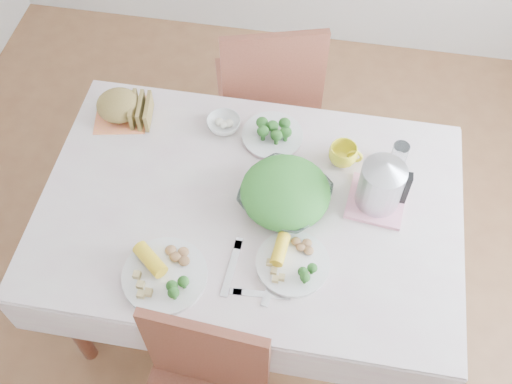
% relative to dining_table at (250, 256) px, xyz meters
% --- Properties ---
extents(floor, '(3.60, 3.60, 0.00)m').
position_rel_dining_table_xyz_m(floor, '(0.00, 0.00, -0.38)').
color(floor, brown).
rests_on(floor, ground).
extents(dining_table, '(1.40, 0.90, 0.75)m').
position_rel_dining_table_xyz_m(dining_table, '(0.00, 0.00, 0.00)').
color(dining_table, brown).
rests_on(dining_table, floor).
extents(tablecloth, '(1.50, 1.00, 0.01)m').
position_rel_dining_table_xyz_m(tablecloth, '(0.00, 0.00, 0.38)').
color(tablecloth, silver).
rests_on(tablecloth, dining_table).
extents(chair_far, '(0.56, 0.56, 1.00)m').
position_rel_dining_table_xyz_m(chair_far, '(-0.07, 0.82, 0.09)').
color(chair_far, brown).
rests_on(chair_far, floor).
extents(salad_bowl, '(0.39, 0.39, 0.07)m').
position_rel_dining_table_xyz_m(salad_bowl, '(0.12, 0.03, 0.42)').
color(salad_bowl, white).
rests_on(salad_bowl, tablecloth).
extents(dinner_plate_left, '(0.39, 0.39, 0.02)m').
position_rel_dining_table_xyz_m(dinner_plate_left, '(-0.22, -0.33, 0.40)').
color(dinner_plate_left, white).
rests_on(dinner_plate_left, tablecloth).
extents(dinner_plate_right, '(0.33, 0.33, 0.02)m').
position_rel_dining_table_xyz_m(dinner_plate_right, '(0.18, -0.21, 0.40)').
color(dinner_plate_right, white).
rests_on(dinner_plate_right, tablecloth).
extents(broccoli_plate, '(0.24, 0.24, 0.02)m').
position_rel_dining_table_xyz_m(broccoli_plate, '(0.03, 0.32, 0.40)').
color(broccoli_plate, beige).
rests_on(broccoli_plate, tablecloth).
extents(napkin, '(0.24, 0.24, 0.00)m').
position_rel_dining_table_xyz_m(napkin, '(-0.58, 0.33, 0.39)').
color(napkin, '#FC8951').
rests_on(napkin, tablecloth).
extents(bread_loaf, '(0.18, 0.17, 0.11)m').
position_rel_dining_table_xyz_m(bread_loaf, '(-0.58, 0.33, 0.45)').
color(bread_loaf, olive).
rests_on(bread_loaf, napkin).
extents(fruit_bowl, '(0.15, 0.15, 0.04)m').
position_rel_dining_table_xyz_m(fruit_bowl, '(-0.16, 0.34, 0.41)').
color(fruit_bowl, white).
rests_on(fruit_bowl, tablecloth).
extents(yellow_mug, '(0.12, 0.12, 0.08)m').
position_rel_dining_table_xyz_m(yellow_mug, '(0.31, 0.25, 0.43)').
color(yellow_mug, yellow).
rests_on(yellow_mug, tablecloth).
extents(glass_tumbler, '(0.08, 0.08, 0.12)m').
position_rel_dining_table_xyz_m(glass_tumbler, '(0.51, 0.27, 0.45)').
color(glass_tumbler, white).
rests_on(glass_tumbler, tablecloth).
extents(pink_tray, '(0.22, 0.22, 0.02)m').
position_rel_dining_table_xyz_m(pink_tray, '(0.44, 0.09, 0.40)').
color(pink_tray, pink).
rests_on(pink_tray, tablecloth).
extents(electric_kettle, '(0.19, 0.19, 0.22)m').
position_rel_dining_table_xyz_m(electric_kettle, '(0.44, 0.09, 0.51)').
color(electric_kettle, '#B2B5BA').
rests_on(electric_kettle, pink_tray).
extents(fork_left, '(0.04, 0.21, 0.00)m').
position_rel_dining_table_xyz_m(fork_left, '(-0.01, -0.26, 0.39)').
color(fork_left, silver).
rests_on(fork_left, tablecloth).
extents(fork_right, '(0.05, 0.22, 0.00)m').
position_rel_dining_table_xyz_m(fork_right, '(0.13, -0.27, 0.39)').
color(fork_right, silver).
rests_on(fork_right, tablecloth).
extents(knife, '(0.19, 0.03, 0.00)m').
position_rel_dining_table_xyz_m(knife, '(0.10, -0.34, 0.39)').
color(knife, silver).
rests_on(knife, tablecloth).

